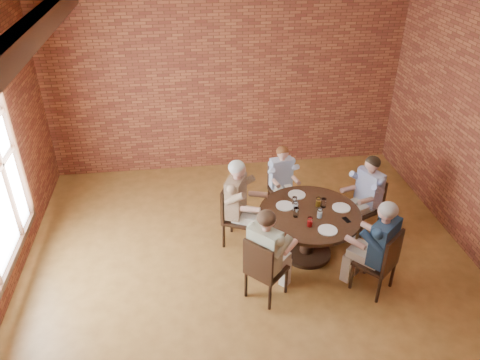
{
  "coord_description": "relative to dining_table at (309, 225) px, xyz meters",
  "views": [
    {
      "loc": [
        -0.83,
        -4.66,
        4.54
      ],
      "look_at": [
        -0.08,
        1.0,
        1.12
      ],
      "focal_mm": 35.0,
      "sensor_mm": 36.0,
      "label": 1
    }
  ],
  "objects": [
    {
      "name": "plate_c",
      "position": [
        -0.32,
        0.2,
        0.23
      ],
      "size": [
        0.26,
        0.26,
        0.01
      ],
      "primitive_type": "cylinder",
      "color": "white",
      "rests_on": "dining_table"
    },
    {
      "name": "diner_e",
      "position": [
        0.69,
        -0.8,
        0.17
      ],
      "size": [
        0.88,
        0.89,
        1.39
      ],
      "primitive_type": null,
      "rotation": [
        0.0,
        0.0,
        3.85
      ],
      "color": "#1C324E",
      "rests_on": "floor"
    },
    {
      "name": "glass_f",
      "position": [
        -0.09,
        -0.31,
        0.29
      ],
      "size": [
        0.07,
        0.07,
        0.14
      ],
      "primitive_type": "cylinder",
      "color": "white",
      "rests_on": "dining_table"
    },
    {
      "name": "glass_g",
      "position": [
        0.1,
        -0.13,
        0.29
      ],
      "size": [
        0.07,
        0.07,
        0.14
      ],
      "primitive_type": "cylinder",
      "color": "white",
      "rests_on": "dining_table"
    },
    {
      "name": "wall_back",
      "position": [
        -0.87,
        2.9,
        1.17
      ],
      "size": [
        7.0,
        0.0,
        7.0
      ],
      "primitive_type": "plane",
      "rotation": [
        1.57,
        0.0,
        0.0
      ],
      "color": "brown",
      "rests_on": "ground"
    },
    {
      "name": "chair_b",
      "position": [
        -0.18,
        1.17,
        -0.05
      ],
      "size": [
        0.43,
        0.43,
        0.88
      ],
      "rotation": [
        0.0,
        0.0,
        0.15
      ],
      "color": "black",
      "rests_on": "floor"
    },
    {
      "name": "glass_d",
      "position": [
        -0.19,
        0.09,
        0.29
      ],
      "size": [
        0.07,
        0.07,
        0.14
      ],
      "primitive_type": "cylinder",
      "color": "white",
      "rests_on": "dining_table"
    },
    {
      "name": "diner_c",
      "position": [
        -0.94,
        0.43,
        0.17
      ],
      "size": [
        0.87,
        0.81,
        1.4
      ],
      "primitive_type": null,
      "rotation": [
        0.0,
        0.0,
        1.15
      ],
      "color": "brown",
      "rests_on": "floor"
    },
    {
      "name": "chair_e",
      "position": [
        0.75,
        -0.87,
        -0.01
      ],
      "size": [
        0.64,
        0.64,
        0.97
      ],
      "rotation": [
        0.0,
        0.0,
        3.85
      ],
      "color": "black",
      "rests_on": "floor"
    },
    {
      "name": "diner_a",
      "position": [
        1.0,
        0.44,
        0.13
      ],
      "size": [
        0.8,
        0.74,
        1.32
      ],
      "primitive_type": null,
      "rotation": [
        0.0,
        0.0,
        -1.16
      ],
      "color": "#384A93",
      "rests_on": "floor"
    },
    {
      "name": "glass_b",
      "position": [
        0.16,
        0.15,
        0.29
      ],
      "size": [
        0.07,
        0.07,
        0.14
      ],
      "primitive_type": "cylinder",
      "color": "white",
      "rests_on": "dining_table"
    },
    {
      "name": "dining_table",
      "position": [
        0.0,
        0.0,
        0.0
      ],
      "size": [
        1.45,
        1.45,
        0.75
      ],
      "color": "black",
      "rests_on": "floor"
    },
    {
      "name": "glass_a",
      "position": [
        0.22,
        0.11,
        0.29
      ],
      "size": [
        0.07,
        0.07,
        0.14
      ],
      "primitive_type": "cylinder",
      "color": "white",
      "rests_on": "dining_table"
    },
    {
      "name": "chair_d",
      "position": [
        -0.81,
        -0.8,
        -0.01
      ],
      "size": [
        0.63,
        0.63,
        0.96
      ],
      "rotation": [
        0.0,
        0.0,
        2.35
      ],
      "color": "black",
      "rests_on": "floor"
    },
    {
      "name": "plate_b",
      "position": [
        -0.08,
        0.47,
        0.23
      ],
      "size": [
        0.26,
        0.26,
        0.01
      ],
      "primitive_type": "cylinder",
      "color": "white",
      "rests_on": "dining_table"
    },
    {
      "name": "diner_d",
      "position": [
        -0.75,
        -0.74,
        0.15
      ],
      "size": [
        0.86,
        0.86,
        1.37
      ],
      "primitive_type": null,
      "rotation": [
        0.0,
        0.0,
        2.35
      ],
      "color": "beige",
      "rests_on": "floor"
    },
    {
      "name": "smartphone",
      "position": [
        0.45,
        -0.25,
        0.23
      ],
      "size": [
        0.1,
        0.14,
        0.01
      ],
      "primitive_type": "cube",
      "rotation": [
        0.0,
        0.0,
        0.28
      ],
      "color": "black",
      "rests_on": "dining_table"
    },
    {
      "name": "glass_e",
      "position": [
        -0.22,
        -0.07,
        0.29
      ],
      "size": [
        0.07,
        0.07,
        0.14
      ],
      "primitive_type": "cylinder",
      "color": "white",
      "rests_on": "dining_table"
    },
    {
      "name": "plate_d",
      "position": [
        0.12,
        -0.45,
        0.23
      ],
      "size": [
        0.26,
        0.26,
        0.01
      ],
      "primitive_type": "cylinder",
      "color": "white",
      "rests_on": "dining_table"
    },
    {
      "name": "floor",
      "position": [
        -0.87,
        -0.6,
        -0.53
      ],
      "size": [
        7.0,
        7.0,
        0.0
      ],
      "primitive_type": "plane",
      "color": "#9F6B31",
      "rests_on": "ground"
    },
    {
      "name": "chair_c",
      "position": [
        -1.03,
        0.46,
        -0.0
      ],
      "size": [
        0.61,
        0.61,
        0.97
      ],
      "rotation": [
        0.0,
        0.0,
        1.15
      ],
      "color": "black",
      "rests_on": "floor"
    },
    {
      "name": "plate_a",
      "position": [
        0.47,
        0.05,
        0.23
      ],
      "size": [
        0.26,
        0.26,
        0.01
      ],
      "primitive_type": "cylinder",
      "color": "white",
      "rests_on": "dining_table"
    },
    {
      "name": "diner_b",
      "position": [
        -0.16,
        1.1,
        0.08
      ],
      "size": [
        0.54,
        0.63,
        1.23
      ],
      "primitive_type": null,
      "rotation": [
        0.0,
        0.0,
        0.15
      ],
      "color": "#9FAECB",
      "rests_on": "floor"
    },
    {
      "name": "ceiling_beam",
      "position": [
        -3.32,
        -0.6,
        2.74
      ],
      "size": [
        0.22,
        6.9,
        0.26
      ],
      "primitive_type": "cube",
      "color": "black",
      "rests_on": "ceiling"
    },
    {
      "name": "chair_a",
      "position": [
        1.07,
        0.47,
        -0.02
      ],
      "size": [
        0.56,
        0.56,
        0.93
      ],
      "rotation": [
        0.0,
        0.0,
        -1.16
      ],
      "color": "black",
      "rests_on": "floor"
    },
    {
      "name": "ceiling",
      "position": [
        -0.87,
        -0.6,
        2.87
      ],
      "size": [
        7.0,
        7.0,
        0.0
      ],
      "primitive_type": "plane",
      "rotation": [
        3.14,
        0.0,
        0.0
      ],
      "color": "white",
      "rests_on": "wall_back"
    },
    {
      "name": "glass_c",
      "position": [
        -0.18,
        0.21,
        0.29
      ],
      "size": [
        0.07,
        0.07,
        0.14
      ],
      "primitive_type": "cylinder",
      "color": "white",
      "rests_on": "dining_table"
    }
  ]
}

